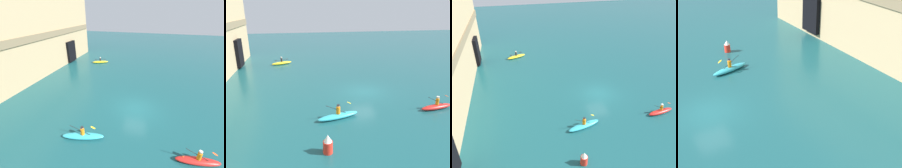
% 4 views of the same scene
% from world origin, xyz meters
% --- Properties ---
extents(ground_plane, '(120.00, 120.00, 0.00)m').
position_xyz_m(ground_plane, '(0.00, 0.00, 0.00)').
color(ground_plane, '#195156').
extents(kayak_cyan, '(1.59, 3.55, 1.35)m').
position_xyz_m(kayak_cyan, '(-5.35, 3.73, 0.25)').
color(kayak_cyan, '#33B2C6').
rests_on(kayak_cyan, ground).
extents(marker_buoy, '(0.60, 0.60, 1.23)m').
position_xyz_m(marker_buoy, '(-9.52, 5.15, 0.57)').
color(marker_buoy, red).
rests_on(marker_buoy, ground).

